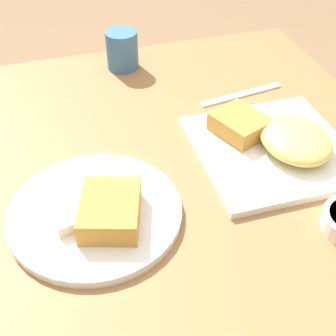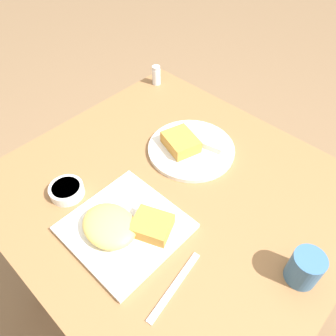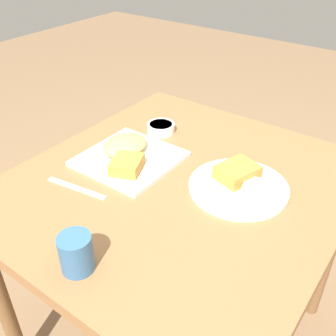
% 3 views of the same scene
% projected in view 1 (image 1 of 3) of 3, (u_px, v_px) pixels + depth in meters
% --- Properties ---
extents(dining_table, '(0.96, 0.88, 0.73)m').
position_uv_depth(dining_table, '(175.00, 205.00, 0.88)').
color(dining_table, olive).
rests_on(dining_table, ground_plane).
extents(plate_square_near, '(0.27, 0.27, 0.06)m').
position_uv_depth(plate_square_near, '(276.00, 142.00, 0.85)').
color(plate_square_near, white).
rests_on(plate_square_near, dining_table).
extents(plate_oval_far, '(0.27, 0.27, 0.05)m').
position_uv_depth(plate_oval_far, '(96.00, 211.00, 0.73)').
color(plate_oval_far, white).
rests_on(plate_oval_far, dining_table).
extents(butter_knife, '(0.04, 0.20, 0.00)m').
position_uv_depth(butter_knife, '(241.00, 95.00, 1.01)').
color(butter_knife, silver).
rests_on(butter_knife, dining_table).
extents(coffee_mug, '(0.07, 0.07, 0.09)m').
position_uv_depth(coffee_mug, '(122.00, 50.00, 1.08)').
color(coffee_mug, '#386693').
rests_on(coffee_mug, dining_table).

